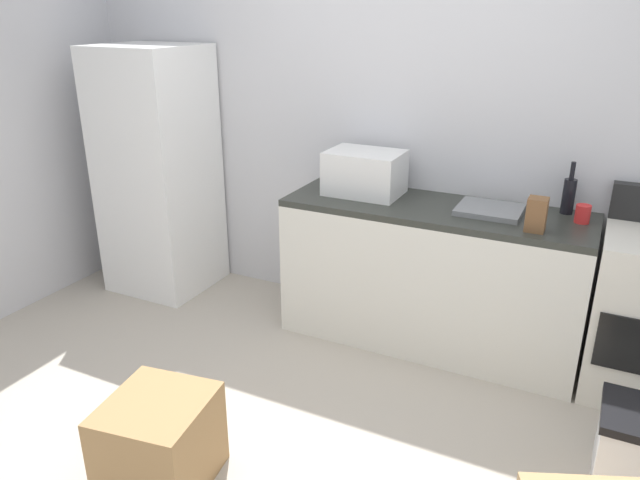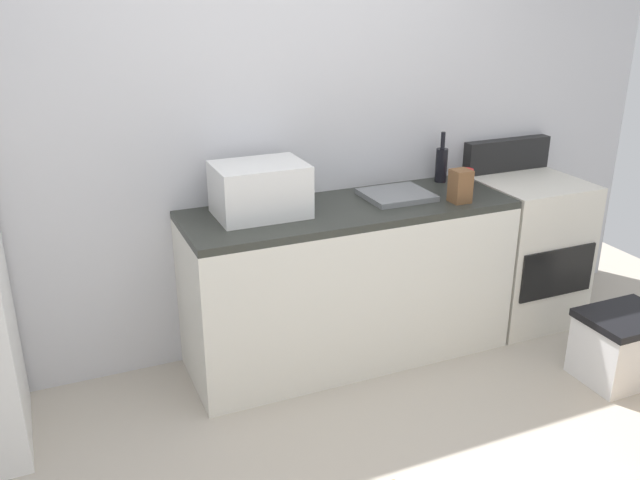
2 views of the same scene
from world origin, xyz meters
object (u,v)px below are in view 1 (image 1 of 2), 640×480
(coffee_mug, at_px, (583,214))
(knife_block, at_px, (537,215))
(refrigerator, at_px, (158,172))
(microwave, at_px, (365,173))
(wine_bottle, at_px, (569,195))
(cardboard_box_medium, at_px, (160,442))

(coffee_mug, distance_m, knife_block, 0.33)
(refrigerator, relative_size, knife_block, 9.80)
(refrigerator, height_order, coffee_mug, refrigerator)
(coffee_mug, relative_size, knife_block, 0.56)
(refrigerator, xyz_separation_m, microwave, (1.57, 0.11, 0.15))
(microwave, height_order, coffee_mug, microwave)
(microwave, distance_m, wine_bottle, 1.19)
(microwave, bearing_deg, coffee_mug, 0.87)
(wine_bottle, distance_m, cardboard_box_medium, 2.52)
(refrigerator, bearing_deg, knife_block, -2.59)
(refrigerator, relative_size, microwave, 3.83)
(knife_block, bearing_deg, coffee_mug, 49.27)
(refrigerator, xyz_separation_m, cardboard_box_medium, (1.35, -1.67, -0.67))
(microwave, xyz_separation_m, wine_bottle, (1.18, 0.15, -0.03))
(microwave, distance_m, cardboard_box_medium, 1.98)
(coffee_mug, bearing_deg, refrigerator, -177.43)
(wine_bottle, bearing_deg, refrigerator, -174.65)
(wine_bottle, bearing_deg, microwave, -172.80)
(refrigerator, bearing_deg, microwave, 3.95)
(microwave, bearing_deg, cardboard_box_medium, -97.15)
(refrigerator, distance_m, knife_block, 2.64)
(microwave, height_order, wine_bottle, wine_bottle)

